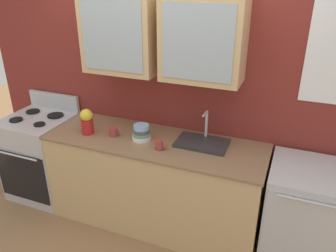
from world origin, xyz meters
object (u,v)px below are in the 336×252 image
object	(u,v)px
cup_near_bowls	(113,132)
dishwasher	(303,217)
stove_range	(43,155)
vase	(87,121)
cup_near_sink	(159,145)
bowl_stack	(141,133)
sink_faucet	(202,142)

from	to	relation	value
cup_near_bowls	dishwasher	world-z (taller)	cup_near_bowls
cup_near_bowls	dishwasher	xyz separation A→B (m)	(1.75, 0.05, -0.50)
dishwasher	stove_range	bearing A→B (deg)	179.91
vase	cup_near_sink	distance (m)	0.77
vase	cup_near_bowls	xyz separation A→B (m)	(0.25, 0.04, -0.08)
stove_range	vase	world-z (taller)	vase
stove_range	bowl_stack	size ratio (longest dim) A/B	6.29
bowl_stack	cup_near_sink	xyz separation A→B (m)	(0.23, -0.12, -0.02)
stove_range	bowl_stack	bearing A→B (deg)	-0.85
vase	bowl_stack	bearing A→B (deg)	8.15
bowl_stack	cup_near_bowls	distance (m)	0.28
stove_range	bowl_stack	world-z (taller)	stove_range
stove_range	cup_near_sink	bearing A→B (deg)	-5.32
stove_range	cup_near_bowls	distance (m)	1.08
bowl_stack	cup_near_bowls	size ratio (longest dim) A/B	1.44
dishwasher	vase	bearing A→B (deg)	-177.43
stove_range	sink_faucet	bearing A→B (deg)	3.00
stove_range	vase	distance (m)	0.92
bowl_stack	cup_near_sink	bearing A→B (deg)	-27.42
bowl_stack	cup_near_sink	size ratio (longest dim) A/B	1.61
vase	stove_range	bearing A→B (deg)	172.44
stove_range	cup_near_bowls	world-z (taller)	stove_range
cup_near_sink	dishwasher	world-z (taller)	cup_near_sink
sink_faucet	bowl_stack	size ratio (longest dim) A/B	2.62
bowl_stack	cup_near_sink	distance (m)	0.26
sink_faucet	dishwasher	distance (m)	1.05
bowl_stack	dishwasher	distance (m)	1.56
vase	dishwasher	xyz separation A→B (m)	(2.00, 0.09, -0.58)
bowl_stack	dishwasher	bearing A→B (deg)	0.54
vase	cup_near_sink	size ratio (longest dim) A/B	2.29
bowl_stack	vase	xyz separation A→B (m)	(-0.53, -0.08, 0.06)
bowl_stack	vase	size ratio (longest dim) A/B	0.70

